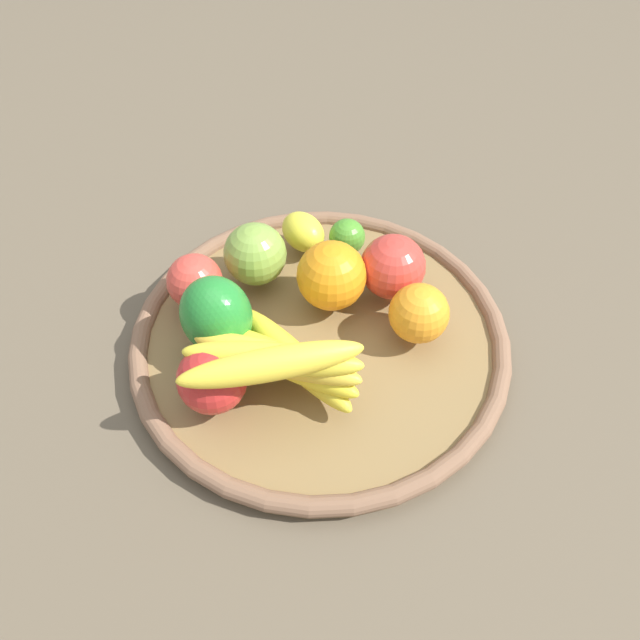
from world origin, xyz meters
name	(u,v)px	position (x,y,z in m)	size (l,w,h in m)	color
ground_plane	(320,347)	(0.00, 0.00, 0.00)	(2.40, 2.40, 0.00)	brown
basket	(320,339)	(0.00, 0.00, 0.01)	(0.44, 0.44, 0.03)	olive
bell_pepper	(216,313)	(-0.11, 0.00, 0.08)	(0.08, 0.08, 0.09)	#247F2E
banana_bunch	(279,360)	(-0.05, -0.07, 0.08)	(0.19, 0.17, 0.09)	yellow
apple_2	(195,281)	(-0.14, 0.07, 0.06)	(0.07, 0.07, 0.07)	#D74236
orange_1	(332,276)	(0.02, 0.05, 0.07)	(0.08, 0.08, 0.08)	orange
apple_3	(255,254)	(-0.06, 0.10, 0.07)	(0.08, 0.08, 0.08)	#7C9F3F
orange_0	(419,313)	(0.11, -0.02, 0.06)	(0.07, 0.07, 0.07)	orange
apple_0	(393,267)	(0.09, 0.05, 0.07)	(0.08, 0.08, 0.08)	#C83A30
lemon_0	(300,232)	(0.00, 0.15, 0.05)	(0.06, 0.05, 0.05)	yellow
apple_1	(212,379)	(-0.12, -0.08, 0.07)	(0.07, 0.07, 0.07)	red
lime_0	(347,237)	(0.05, 0.13, 0.05)	(0.05, 0.05, 0.05)	#478E28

